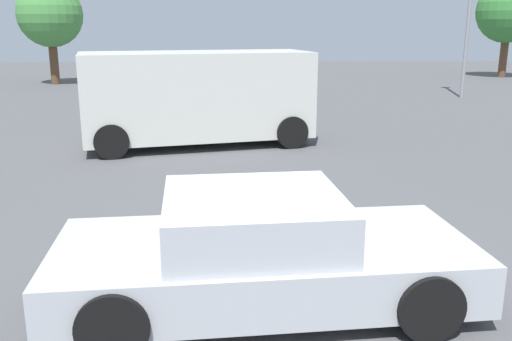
% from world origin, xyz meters
% --- Properties ---
extents(ground_plane, '(80.00, 80.00, 0.00)m').
position_xyz_m(ground_plane, '(0.00, 0.00, 0.00)').
color(ground_plane, '#515154').
extents(sedan_foreground, '(4.37, 2.25, 1.18)m').
position_xyz_m(sedan_foreground, '(-0.21, -0.25, 0.55)').
color(sedan_foreground, '#B7BABF').
rests_on(sedan_foreground, ground_plane).
extents(van_white, '(5.63, 3.21, 2.21)m').
position_xyz_m(van_white, '(-1.37, 7.74, 1.20)').
color(van_white, silver).
rests_on(van_white, ground_plane).
extents(tree_back_left, '(3.42, 3.42, 5.28)m').
position_xyz_m(tree_back_left, '(14.47, 25.48, 3.55)').
color(tree_back_left, brown).
rests_on(tree_back_left, ground_plane).
extents(tree_back_center, '(3.09, 3.09, 4.86)m').
position_xyz_m(tree_back_center, '(-9.33, 22.51, 3.29)').
color(tree_back_center, brown).
rests_on(tree_back_center, ground_plane).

